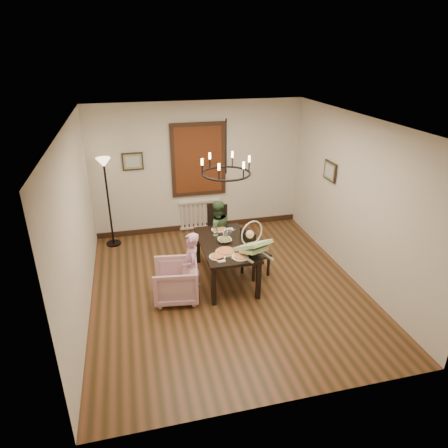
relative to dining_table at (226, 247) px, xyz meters
name	(u,v)px	position (x,y,z in m)	size (l,w,h in m)	color
room_shell	(222,204)	(-0.05, 0.09, 0.77)	(4.51, 5.00, 2.81)	brown
dining_table	(226,247)	(0.00, 0.00, 0.00)	(0.86, 1.52, 0.71)	black
chair_far	(216,228)	(0.09, 1.15, -0.17)	(0.40, 0.40, 0.92)	black
chair_right	(256,252)	(0.55, 0.03, -0.17)	(0.41, 0.41, 0.93)	black
armchair	(176,281)	(-0.93, -0.38, -0.31)	(0.69, 0.71, 0.65)	beige
elderly_woman	(192,273)	(-0.68, -0.48, -0.14)	(0.36, 0.24, 0.98)	#CE91B2
seated_man	(217,235)	(0.01, 0.76, -0.13)	(0.48, 0.38, 0.99)	#385935
baby_bouncer	(253,244)	(0.31, -0.52, 0.28)	(0.44, 0.61, 0.40)	#B4D895
salad_bowl	(225,240)	(-0.01, 0.04, 0.12)	(0.29, 0.29, 0.07)	white
pizza_platter	(225,251)	(-0.09, -0.33, 0.10)	(0.32, 0.32, 0.04)	tan
drinking_glass	(226,236)	(0.03, 0.11, 0.15)	(0.07, 0.07, 0.14)	silver
window_blinds	(199,160)	(-0.05, 2.18, 0.97)	(1.00, 0.03, 1.40)	#622D13
radiator	(200,214)	(-0.05, 2.20, -0.28)	(0.92, 0.12, 0.62)	silver
picture_back	(133,161)	(-1.40, 2.19, 1.02)	(0.42, 0.03, 0.36)	black
picture_right	(330,171)	(2.16, 0.62, 1.02)	(0.42, 0.03, 0.36)	black
floor_lamp	(109,204)	(-1.95, 1.87, 0.27)	(0.30, 0.30, 1.80)	black
chandelier	(226,173)	(0.00, 0.00, 1.32)	(0.80, 0.80, 0.04)	black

